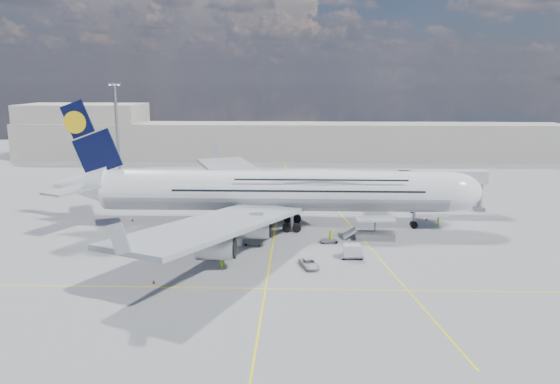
{
  "coord_description": "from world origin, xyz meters",
  "views": [
    {
      "loc": [
        4.21,
        -86.0,
        26.51
      ],
      "look_at": [
        0.88,
        8.0,
        6.9
      ],
      "focal_mm": 35.0,
      "sensor_mm": 36.0,
      "label": 1
    }
  ],
  "objects_px": {
    "catering_truck_outer": "(219,181)",
    "cone_nose": "(426,219)",
    "dolly_nose_far": "(352,251)",
    "cone_wing_left_outer": "(229,193)",
    "crew_wing": "(157,233)",
    "airliner": "(277,190)",
    "dolly_back": "(175,245)",
    "cargo_loader": "(373,232)",
    "cone_wing_right_inner": "(226,253)",
    "dolly_row_a": "(166,252)",
    "dolly_row_c": "(253,243)",
    "service_van": "(309,264)",
    "crew_loader": "(347,248)",
    "crew_van": "(331,235)",
    "cone_wing_left_inner": "(276,215)",
    "dolly_nose_near": "(329,241)",
    "dolly_row_b": "(224,238)",
    "jet_bridge": "(428,180)",
    "cone_tail": "(132,220)",
    "light_mast": "(117,134)",
    "cone_wing_right_outer": "(154,281)",
    "catering_truck_inner": "(263,194)",
    "crew_nose": "(438,222)",
    "baggage_tug": "(233,240)",
    "crew_tug": "(222,263)"
  },
  "relations": [
    {
      "from": "cone_wing_left_inner",
      "to": "service_van",
      "type": "bearing_deg",
      "value": -78.57
    },
    {
      "from": "cargo_loader",
      "to": "service_van",
      "type": "distance_m",
      "value": 18.39
    },
    {
      "from": "dolly_back",
      "to": "cone_wing_right_outer",
      "type": "xyz_separation_m",
      "value": [
        0.19,
        -13.38,
        -0.78
      ]
    },
    {
      "from": "light_mast",
      "to": "cone_wing_right_inner",
      "type": "distance_m",
      "value": 62.58
    },
    {
      "from": "crew_loader",
      "to": "dolly_back",
      "type": "bearing_deg",
      "value": -116.92
    },
    {
      "from": "crew_nose",
      "to": "catering_truck_outer",
      "type": "bearing_deg",
      "value": 89.38
    },
    {
      "from": "crew_wing",
      "to": "catering_truck_inner",
      "type": "bearing_deg",
      "value": -15.79
    },
    {
      "from": "dolly_row_c",
      "to": "crew_tug",
      "type": "xyz_separation_m",
      "value": [
        -3.4,
        -11.65,
        0.6
      ]
    },
    {
      "from": "dolly_nose_far",
      "to": "cone_nose",
      "type": "bearing_deg",
      "value": 51.89
    },
    {
      "from": "crew_nose",
      "to": "crew_van",
      "type": "bearing_deg",
      "value": 152.05
    },
    {
      "from": "dolly_row_a",
      "to": "dolly_back",
      "type": "bearing_deg",
      "value": 75.4
    },
    {
      "from": "jet_bridge",
      "to": "cone_wing_left_outer",
      "type": "relative_size",
      "value": 33.51
    },
    {
      "from": "crew_loader",
      "to": "baggage_tug",
      "type": "bearing_deg",
      "value": -129.57
    },
    {
      "from": "crew_van",
      "to": "catering_truck_outer",
      "type": "bearing_deg",
      "value": -14.11
    },
    {
      "from": "light_mast",
      "to": "catering_truck_inner",
      "type": "bearing_deg",
      "value": -21.53
    },
    {
      "from": "airliner",
      "to": "dolly_back",
      "type": "bearing_deg",
      "value": -135.23
    },
    {
      "from": "dolly_row_c",
      "to": "service_van",
      "type": "xyz_separation_m",
      "value": [
        9.0,
        -10.52,
        0.31
      ]
    },
    {
      "from": "crew_van",
      "to": "cone_wing_left_outer",
      "type": "relative_size",
      "value": 3.37
    },
    {
      "from": "dolly_back",
      "to": "dolly_row_b",
      "type": "bearing_deg",
      "value": 41.71
    },
    {
      "from": "catering_truck_outer",
      "to": "cone_nose",
      "type": "bearing_deg",
      "value": -48.05
    },
    {
      "from": "catering_truck_outer",
      "to": "crew_nose",
      "type": "relative_size",
      "value": 3.49
    },
    {
      "from": "dolly_row_a",
      "to": "dolly_row_c",
      "type": "distance_m",
      "value": 13.99
    },
    {
      "from": "dolly_row_a",
      "to": "cone_wing_right_inner",
      "type": "xyz_separation_m",
      "value": [
        9.25,
        0.1,
        -0.14
      ]
    },
    {
      "from": "dolly_row_b",
      "to": "cone_tail",
      "type": "bearing_deg",
      "value": 153.84
    },
    {
      "from": "jet_bridge",
      "to": "cone_wing_right_outer",
      "type": "xyz_separation_m",
      "value": [
        -44.69,
        -39.53,
        -6.61
      ]
    },
    {
      "from": "cargo_loader",
      "to": "baggage_tug",
      "type": "relative_size",
      "value": 2.7
    },
    {
      "from": "service_van",
      "to": "crew_loader",
      "type": "height_order",
      "value": "crew_loader"
    },
    {
      "from": "crew_loader",
      "to": "dolly_nose_near",
      "type": "bearing_deg",
      "value": 174.65
    },
    {
      "from": "jet_bridge",
      "to": "crew_tug",
      "type": "relative_size",
      "value": 10.5
    },
    {
      "from": "dolly_row_a",
      "to": "crew_van",
      "type": "distance_m",
      "value": 27.11
    },
    {
      "from": "dolly_nose_near",
      "to": "cone_wing_left_inner",
      "type": "xyz_separation_m",
      "value": [
        -9.49,
        17.1,
        -0.03
      ]
    },
    {
      "from": "dolly_nose_far",
      "to": "cone_tail",
      "type": "height_order",
      "value": "dolly_nose_far"
    },
    {
      "from": "cargo_loader",
      "to": "cone_wing_right_inner",
      "type": "height_order",
      "value": "cargo_loader"
    },
    {
      "from": "crew_loader",
      "to": "light_mast",
      "type": "bearing_deg",
      "value": -160.66
    },
    {
      "from": "crew_van",
      "to": "airliner",
      "type": "bearing_deg",
      "value": 5.32
    },
    {
      "from": "jet_bridge",
      "to": "cone_wing_left_inner",
      "type": "bearing_deg",
      "value": -173.61
    },
    {
      "from": "cone_wing_right_outer",
      "to": "service_van",
      "type": "bearing_deg",
      "value": 18.24
    },
    {
      "from": "catering_truck_inner",
      "to": "service_van",
      "type": "distance_m",
      "value": 43.44
    },
    {
      "from": "service_van",
      "to": "crew_loader",
      "type": "xyz_separation_m",
      "value": [
        5.85,
        6.26,
        0.36
      ]
    },
    {
      "from": "catering_truck_inner",
      "to": "crew_loader",
      "type": "distance_m",
      "value": 39.21
    },
    {
      "from": "dolly_nose_near",
      "to": "cone_wing_right_inner",
      "type": "height_order",
      "value": "cone_wing_right_inner"
    },
    {
      "from": "dolly_nose_near",
      "to": "cone_wing_left_inner",
      "type": "bearing_deg",
      "value": 107.62
    },
    {
      "from": "dolly_row_c",
      "to": "crew_wing",
      "type": "bearing_deg",
      "value": 179.29
    },
    {
      "from": "crew_van",
      "to": "cone_tail",
      "type": "bearing_deg",
      "value": 29.89
    },
    {
      "from": "jet_bridge",
      "to": "cargo_loader",
      "type": "relative_size",
      "value": 2.2
    },
    {
      "from": "service_van",
      "to": "crew_van",
      "type": "relative_size",
      "value": 2.31
    },
    {
      "from": "crew_loader",
      "to": "dolly_row_b",
      "type": "bearing_deg",
      "value": -129.75
    },
    {
      "from": "cone_wing_left_outer",
      "to": "crew_wing",
      "type": "bearing_deg",
      "value": -101.85
    },
    {
      "from": "dolly_row_b",
      "to": "dolly_nose_near",
      "type": "bearing_deg",
      "value": 13.5
    },
    {
      "from": "light_mast",
      "to": "crew_wing",
      "type": "relative_size",
      "value": 15.67
    }
  ]
}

